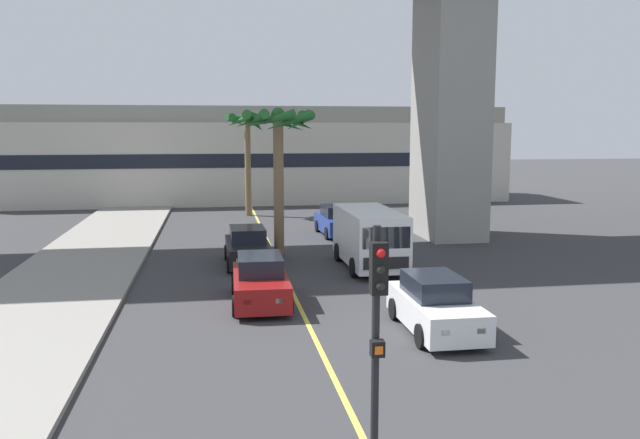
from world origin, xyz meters
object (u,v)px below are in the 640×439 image
Objects in this scene: car_queue_fourth at (337,221)px; delivery_van at (369,237)px; traffic_light_median_near at (377,327)px; palm_tree_mid_median at (247,132)px; car_queue_front at (248,248)px; car_queue_third at (260,282)px; car_queue_second at (435,306)px; palm_tree_near_median at (279,137)px.

delivery_van reaches higher than car_queue_fourth.
palm_tree_mid_median is (-0.17, 32.88, 2.68)m from traffic_light_median_near.
car_queue_front is 5.03m from delivery_van.
car_queue_front is at bearing 90.82° from car_queue_third.
car_queue_third is 13.88m from car_queue_fourth.
delivery_van is 1.25× the size of traffic_light_median_near.
car_queue_second is 25.85m from palm_tree_mid_median.
car_queue_front is 10.73m from car_queue_second.
palm_tree_near_median is at bearing 135.25° from delivery_van.
delivery_van is 0.79× the size of palm_tree_mid_median.
car_queue_fourth is 10.63m from palm_tree_mid_median.
palm_tree_near_median reaches higher than car_queue_front.
palm_tree_near_median reaches higher than car_queue_fourth.
car_queue_second is at bearing -90.95° from delivery_van.
palm_tree_mid_median reaches higher than car_queue_third.
car_queue_fourth is at bearing 88.61° from car_queue_second.
delivery_van is (4.72, 4.70, 0.57)m from car_queue_third.
car_queue_front is at bearing -128.56° from palm_tree_near_median.
car_queue_front is 5.13m from palm_tree_near_median.
car_queue_fourth is at bearing 68.94° from car_queue_third.
delivery_van is at bearing 44.86° from car_queue_third.
delivery_van reaches higher than car_queue_second.
delivery_van is 6.08m from palm_tree_near_median.
palm_tree_near_median is (1.52, 1.91, 4.51)m from car_queue_front.
palm_tree_near_median is 13.57m from palm_tree_mid_median.
traffic_light_median_near reaches higher than car_queue_third.
car_queue_third is 9.26m from palm_tree_near_median.
car_queue_front is 0.99× the size of car_queue_fourth.
car_queue_second is at bearing 64.68° from traffic_light_median_near.
traffic_light_median_near is at bearing -103.32° from delivery_van.
traffic_light_median_near is 32.99m from palm_tree_mid_median.
car_queue_third is at bearing -100.24° from palm_tree_near_median.
car_queue_second is 0.78× the size of delivery_van.
car_queue_second is 8.80m from traffic_light_median_near.
delivery_van is at bearing 89.05° from car_queue_second.
traffic_light_median_near reaches higher than car_queue_second.
car_queue_second is at bearing -38.30° from car_queue_third.
car_queue_second is (4.67, -9.67, 0.00)m from car_queue_front.
palm_tree_near_median reaches higher than car_queue_second.
car_queue_fourth is at bearing 88.16° from delivery_van.
car_queue_third is 0.79× the size of delivery_van.
car_queue_fourth is 24.74m from traffic_light_median_near.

